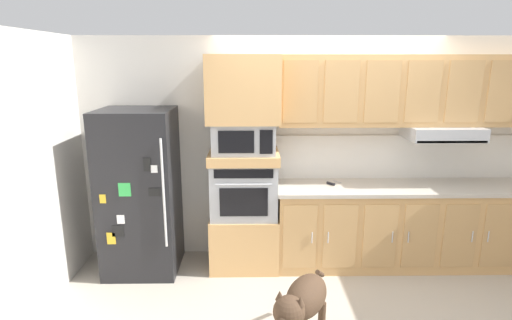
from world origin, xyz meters
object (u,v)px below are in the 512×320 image
at_px(dog, 303,302).
at_px(built_in_oven, 244,188).
at_px(screwdriver, 331,183).
at_px(microwave, 244,137).
at_px(refrigerator, 140,192).

bearing_deg(dog, built_in_oven, -133.86).
relative_size(built_in_oven, dog, 0.80).
distance_m(built_in_oven, screwdriver, 0.96).
bearing_deg(microwave, built_in_oven, 179.23).
bearing_deg(screwdriver, dog, -108.33).
xyz_separation_m(built_in_oven, dog, (0.47, -1.43, -0.46)).
xyz_separation_m(refrigerator, microwave, (1.10, 0.07, 0.58)).
bearing_deg(refrigerator, built_in_oven, 3.51).
xyz_separation_m(microwave, screwdriver, (0.95, 0.04, -0.53)).
height_order(refrigerator, dog, refrigerator).
relative_size(refrigerator, built_in_oven, 2.51).
relative_size(refrigerator, microwave, 2.73).
height_order(microwave, screwdriver, microwave).
height_order(screwdriver, dog, screwdriver).
xyz_separation_m(refrigerator, built_in_oven, (1.10, 0.07, 0.02)).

